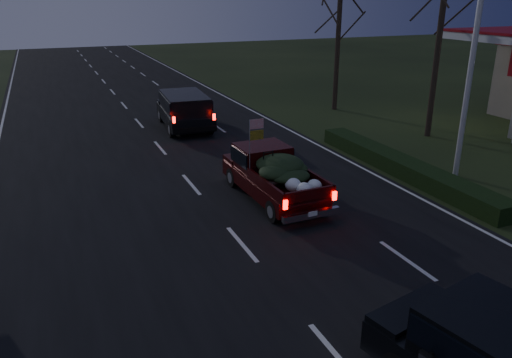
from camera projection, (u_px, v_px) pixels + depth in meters
name	position (u px, v px, depth m)	size (l,w,h in m)	color
ground	(242.00, 245.00, 13.72)	(120.00, 120.00, 0.00)	black
road_asphalt	(242.00, 244.00, 13.72)	(14.00, 120.00, 0.02)	black
hedge_row	(403.00, 166.00, 19.07)	(1.00, 10.00, 0.60)	black
light_pole	(477.00, 25.00, 17.04)	(0.50, 0.90, 9.16)	silver
bare_tree_far	(339.00, 18.00, 28.22)	(3.60, 3.60, 7.00)	black
pickup_truck	(273.00, 172.00, 16.55)	(1.94, 4.79, 2.49)	#310607
lead_suv	(184.00, 107.00, 25.32)	(2.49, 5.22, 1.46)	black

